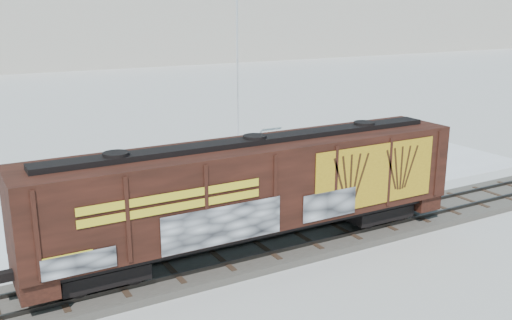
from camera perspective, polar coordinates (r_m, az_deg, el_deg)
ground at (r=24.50m, az=4.83°, el=-8.39°), size 500.00×500.00×0.00m
rail_track at (r=24.44m, az=4.83°, el=-8.07°), size 50.00×3.40×0.43m
parking_strip at (r=30.54m, az=-3.16°, el=-3.53°), size 40.00×8.00×0.03m
hopper_railcar at (r=22.27m, az=-0.11°, el=-2.75°), size 17.91×3.06×4.45m
flagpole at (r=36.99m, az=-1.71°, el=6.57°), size 2.30×0.90×11.61m
car_silver at (r=28.52m, az=-5.49°, el=-3.19°), size 4.94×2.45×1.62m
car_white at (r=31.36m, az=0.79°, el=-1.42°), size 5.05×2.00×1.64m
car_dark at (r=34.04m, az=10.57°, el=-0.61°), size 4.94×2.91×1.34m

